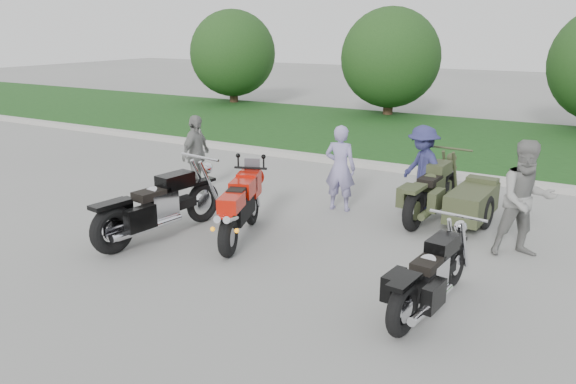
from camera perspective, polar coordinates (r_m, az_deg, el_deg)
The scene contains 13 objects.
ground at distance 8.40m, azimuth -3.01°, elevation -6.69°, with size 80.00×80.00×0.00m, color gray.
curb at distance 13.54m, azimuth 10.93°, elevation 2.41°, with size 60.00×0.30×0.15m, color #B0AEA6.
grass_strip at distance 17.44m, azimuth 15.50°, elevation 5.22°, with size 60.00×8.00×0.14m, color #22561D.
tree_far_left at distance 24.53m, azimuth -5.64°, elevation 13.84°, with size 3.60×3.60×4.00m.
tree_mid_left at distance 21.25m, azimuth 10.36°, elevation 13.26°, with size 3.60×3.60×4.00m.
sportbike_red at distance 8.89m, azimuth -4.92°, elevation -1.44°, with size 0.86×1.99×0.98m.
cruiser_left at distance 9.20m, azimuth -13.29°, elevation -1.65°, with size 0.59×2.57×0.99m.
cruiser_right at distance 6.93m, azimuth 14.11°, elevation -8.55°, with size 0.46×2.17×0.84m.
cruiser_sidecar at distance 10.11m, azimuth 16.52°, elevation -0.65°, with size 1.26×2.44×0.94m.
person_stripe at distance 10.35m, azimuth 5.32°, elevation 2.43°, with size 0.58×0.38×1.60m, color #9189BB.
person_grey at distance 8.88m, azimuth 23.00°, elevation -0.71°, with size 0.85×0.66×1.75m, color gray.
person_denim at distance 10.59m, azimuth 13.47°, elevation 2.34°, with size 1.03×0.59×1.59m, color navy.
person_back at distance 11.53m, azimuth -9.32°, elevation 3.76°, with size 0.94×0.39×1.61m, color gray.
Camera 1 is at (4.23, -6.45, 3.30)m, focal length 35.00 mm.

